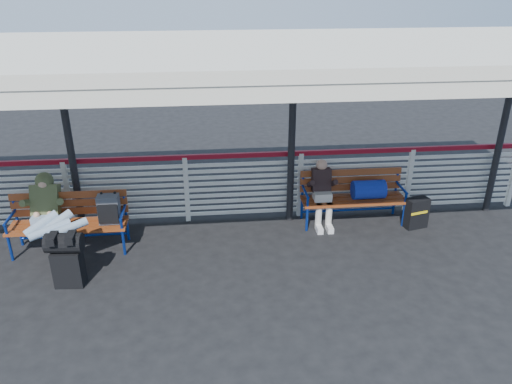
{
  "coord_description": "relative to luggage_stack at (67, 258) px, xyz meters",
  "views": [
    {
      "loc": [
        0.4,
        -6.09,
        4.14
      ],
      "look_at": [
        1.12,
        1.0,
        0.91
      ],
      "focal_mm": 35.0,
      "sensor_mm": 36.0,
      "label": 1
    }
  ],
  "objects": [
    {
      "name": "bench_right",
      "position": [
        4.61,
        1.48,
        0.14
      ],
      "size": [
        1.8,
        0.56,
        0.92
      ],
      "color": "brown",
      "rests_on": "ground"
    },
    {
      "name": "suitcase_side",
      "position": [
        5.54,
        1.18,
        -0.18
      ],
      "size": [
        0.43,
        0.32,
        0.54
      ],
      "rotation": [
        0.0,
        0.0,
        0.25
      ],
      "color": "black",
      "rests_on": "ground"
    },
    {
      "name": "canopy",
      "position": [
        1.62,
        0.79,
        2.59
      ],
      "size": [
        12.6,
        3.6,
        3.16
      ],
      "color": "silver",
      "rests_on": "ground"
    },
    {
      "name": "traveler_man",
      "position": [
        -0.35,
        0.69,
        0.26
      ],
      "size": [
        0.94,
        1.63,
        0.77
      ],
      "color": "#9AB0D0",
      "rests_on": "ground"
    },
    {
      "name": "ground",
      "position": [
        1.62,
        -0.08,
        -0.45
      ],
      "size": [
        60.0,
        60.0,
        0.0
      ],
      "primitive_type": "plane",
      "color": "black",
      "rests_on": "ground"
    },
    {
      "name": "companion_person",
      "position": [
        3.94,
        1.47,
        0.15
      ],
      "size": [
        0.32,
        0.66,
        1.15
      ],
      "color": "beige",
      "rests_on": "ground"
    },
    {
      "name": "luggage_stack",
      "position": [
        0.0,
        0.0,
        0.0
      ],
      "size": [
        0.51,
        0.31,
        0.82
      ],
      "rotation": [
        0.0,
        0.0,
        -0.07
      ],
      "color": "black",
      "rests_on": "ground"
    },
    {
      "name": "fence",
      "position": [
        1.62,
        1.82,
        0.21
      ],
      "size": [
        12.08,
        0.08,
        1.24
      ],
      "color": "silver",
      "rests_on": "ground"
    },
    {
      "name": "bench_left",
      "position": [
        0.01,
        1.03,
        0.15
      ],
      "size": [
        1.8,
        0.56,
        0.93
      ],
      "color": "brown",
      "rests_on": "ground"
    }
  ]
}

